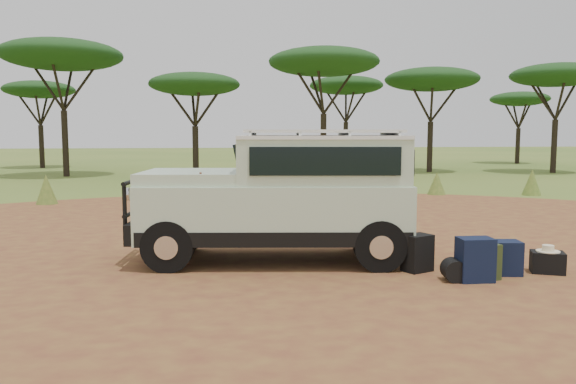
{
  "coord_description": "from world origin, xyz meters",
  "views": [
    {
      "loc": [
        -1.44,
        -8.37,
        2.02
      ],
      "look_at": [
        -0.07,
        1.2,
        1.0
      ],
      "focal_mm": 35.0,
      "sensor_mm": 36.0,
      "label": 1
    }
  ],
  "objects": [
    {
      "name": "ground",
      "position": [
        0.0,
        0.0,
        0.0
      ],
      "size": [
        140.0,
        140.0,
        0.0
      ],
      "primitive_type": "plane",
      "color": "#4C6E27",
      "rests_on": "ground"
    },
    {
      "name": "dirt_clearing",
      "position": [
        0.0,
        0.0,
        0.0
      ],
      "size": [
        23.0,
        23.0,
        0.01
      ],
      "primitive_type": "cylinder",
      "color": "olive",
      "rests_on": "ground"
    },
    {
      "name": "grass_fringe",
      "position": [
        0.12,
        8.67,
        0.4
      ],
      "size": [
        36.6,
        1.6,
        0.9
      ],
      "color": "#4C6E27",
      "rests_on": "ground"
    },
    {
      "name": "acacia_treeline",
      "position": [
        0.75,
        19.81,
        4.87
      ],
      "size": [
        46.7,
        13.2,
        6.26
      ],
      "color": "black",
      "rests_on": "ground"
    },
    {
      "name": "safari_vehicle",
      "position": [
        -0.27,
        0.31,
        1.0
      ],
      "size": [
        4.43,
        2.23,
        2.07
      ],
      "rotation": [
        0.0,
        0.0,
        -0.13
      ],
      "color": "beige",
      "rests_on": "ground"
    },
    {
      "name": "walking_staff",
      "position": [
        -1.66,
        0.04,
        0.73
      ],
      "size": [
        0.27,
        0.43,
        1.45
      ],
      "primitive_type": "cylinder",
      "rotation": [
        0.3,
        0.0,
        0.53
      ],
      "color": "brown",
      "rests_on": "ground"
    },
    {
      "name": "backpack_black",
      "position": [
        1.57,
        -0.68,
        0.27
      ],
      "size": [
        0.48,
        0.43,
        0.55
      ],
      "primitive_type": "cube",
      "rotation": [
        0.0,
        0.0,
        0.42
      ],
      "color": "black",
      "rests_on": "ground"
    },
    {
      "name": "backpack_navy",
      "position": [
        2.14,
        -1.32,
        0.3
      ],
      "size": [
        0.47,
        0.35,
        0.6
      ],
      "primitive_type": "cube",
      "rotation": [
        0.0,
        0.0,
        -0.04
      ],
      "color": "#121A38",
      "rests_on": "ground"
    },
    {
      "name": "backpack_olive",
      "position": [
        2.32,
        -1.27,
        0.25
      ],
      "size": [
        0.42,
        0.35,
        0.5
      ],
      "primitive_type": "cube",
      "rotation": [
        0.0,
        0.0,
        0.27
      ],
      "color": "#34441F",
      "rests_on": "ground"
    },
    {
      "name": "duffel_navy",
      "position": [
        2.72,
        -1.04,
        0.25
      ],
      "size": [
        0.48,
        0.39,
        0.49
      ],
      "primitive_type": "cube",
      "rotation": [
        0.0,
        0.0,
        -0.15
      ],
      "color": "#121A38",
      "rests_on": "ground"
    },
    {
      "name": "hard_case",
      "position": [
        3.39,
        -1.04,
        0.16
      ],
      "size": [
        0.53,
        0.46,
        0.32
      ],
      "primitive_type": "cube",
      "rotation": [
        0.0,
        0.0,
        -0.4
      ],
      "color": "black",
      "rests_on": "ground"
    },
    {
      "name": "stuff_sack",
      "position": [
        1.86,
        -1.28,
        0.15
      ],
      "size": [
        0.35,
        0.35,
        0.31
      ],
      "primitive_type": "cylinder",
      "rotation": [
        1.57,
        0.0,
        -0.15
      ],
      "color": "black",
      "rests_on": "ground"
    },
    {
      "name": "safari_hat",
      "position": [
        3.39,
        -1.04,
        0.35
      ],
      "size": [
        0.33,
        0.33,
        0.1
      ],
      "color": "beige",
      "rests_on": "hard_case"
    }
  ]
}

